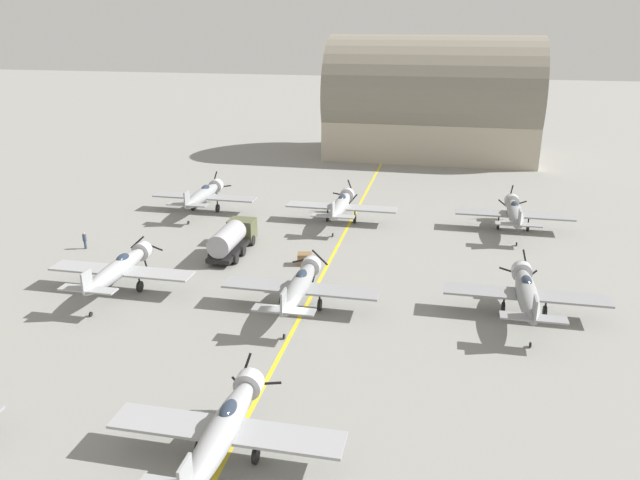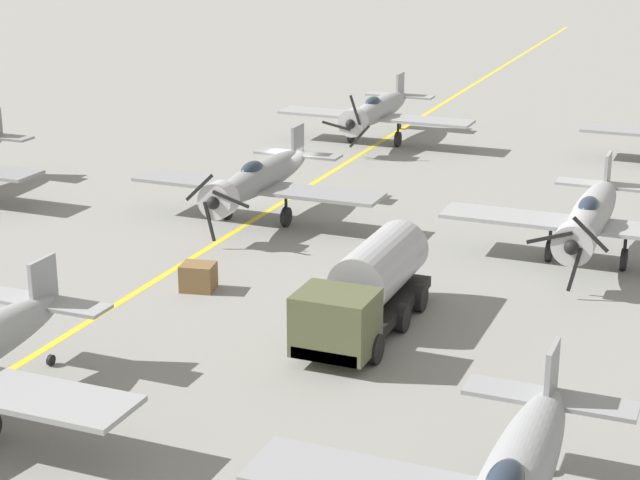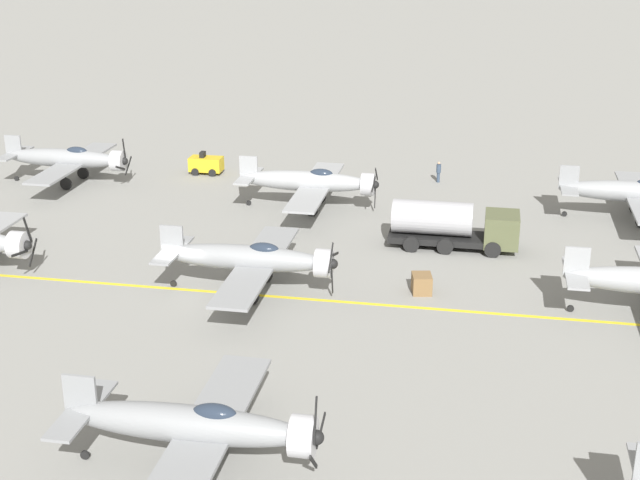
% 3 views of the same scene
% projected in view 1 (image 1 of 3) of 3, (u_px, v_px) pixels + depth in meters
% --- Properties ---
extents(ground_plane, '(400.00, 400.00, 0.00)m').
position_uv_depth(ground_plane, '(291.00, 334.00, 44.05)').
color(ground_plane, gray).
extents(taxiway_stripe, '(0.30, 160.00, 0.01)m').
position_uv_depth(taxiway_stripe, '(291.00, 334.00, 44.05)').
color(taxiway_stripe, yellow).
rests_on(taxiway_stripe, ground).
extents(airplane_far_center, '(12.00, 9.98, 3.71)m').
position_uv_depth(airplane_far_center, '(341.00, 205.00, 67.11)').
color(airplane_far_center, '#949799').
rests_on(airplane_far_center, ground).
extents(airplane_far_left, '(12.00, 9.98, 3.72)m').
position_uv_depth(airplane_far_left, '(203.00, 195.00, 70.91)').
color(airplane_far_left, gray).
rests_on(airplane_far_left, ground).
extents(airplane_far_right, '(12.00, 9.98, 3.79)m').
position_uv_depth(airplane_far_right, '(515.00, 213.00, 64.56)').
color(airplane_far_right, gray).
rests_on(airplane_far_right, ground).
extents(airplane_mid_left, '(12.00, 9.98, 3.65)m').
position_uv_depth(airplane_mid_left, '(119.00, 269.00, 50.22)').
color(airplane_mid_left, '#979A9C').
rests_on(airplane_mid_left, ground).
extents(airplane_mid_center, '(12.00, 9.98, 3.65)m').
position_uv_depth(airplane_mid_center, '(299.00, 286.00, 46.97)').
color(airplane_mid_center, gray).
rests_on(airplane_mid_center, ground).
extents(airplane_near_center, '(12.00, 9.98, 3.73)m').
position_uv_depth(airplane_near_center, '(223.00, 429.00, 30.72)').
color(airplane_near_center, '#939598').
rests_on(airplane_near_center, ground).
extents(airplane_mid_right, '(12.00, 9.98, 3.76)m').
position_uv_depth(airplane_mid_right, '(527.00, 293.00, 45.87)').
color(airplane_mid_right, gray).
rests_on(airplane_mid_right, ground).
extents(fuel_tanker, '(2.68, 8.00, 2.98)m').
position_uv_depth(fuel_tanker, '(232.00, 238.00, 58.68)').
color(fuel_tanker, black).
rests_on(fuel_tanker, ground).
extents(ground_crew_walking, '(0.36, 0.36, 1.65)m').
position_uv_depth(ground_crew_walking, '(85.00, 240.00, 60.00)').
color(ground_crew_walking, '#334256').
rests_on(ground_crew_walking, ground).
extents(supply_crate_by_tanker, '(1.44, 1.27, 1.05)m').
position_uv_depth(supply_crate_by_tanker, '(305.00, 259.00, 56.32)').
color(supply_crate_by_tanker, brown).
rests_on(supply_crate_by_tanker, ground).
extents(hangar, '(32.12, 17.74, 18.53)m').
position_uv_depth(hangar, '(431.00, 105.00, 98.08)').
color(hangar, '#B2A893').
rests_on(hangar, ground).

